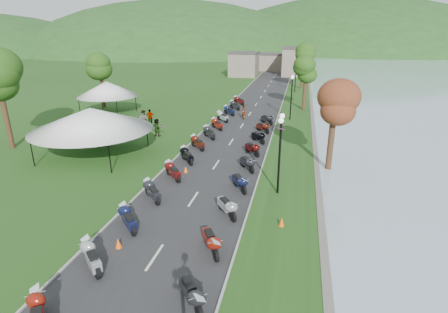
# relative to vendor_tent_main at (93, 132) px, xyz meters

# --- Properties ---
(road) EXTENTS (7.00, 120.00, 0.02)m
(road) POSITION_rel_vendor_tent_main_xyz_m (10.33, 17.96, -1.99)
(road) COLOR #2A2A2C
(road) RESTS_ON ground
(hills_backdrop) EXTENTS (360.00, 120.00, 76.00)m
(hills_backdrop) POSITION_rel_vendor_tent_main_xyz_m (10.33, 177.96, -2.00)
(hills_backdrop) COLOR #285621
(hills_backdrop) RESTS_ON ground
(far_building) EXTENTS (18.00, 16.00, 5.00)m
(far_building) POSITION_rel_vendor_tent_main_xyz_m (8.33, 62.96, 0.50)
(far_building) COLOR gray
(far_building) RESTS_ON ground
(moto_row_left) EXTENTS (2.60, 52.52, 1.10)m
(moto_row_left) POSITION_rel_vendor_tent_main_xyz_m (7.95, -1.66, -1.45)
(moto_row_left) COLOR #331411
(moto_row_left) RESTS_ON ground
(moto_row_right) EXTENTS (2.60, 37.30, 1.10)m
(moto_row_right) POSITION_rel_vendor_tent_main_xyz_m (12.80, -4.03, -1.45)
(moto_row_right) COLOR #331411
(moto_row_right) RESTS_ON ground
(vendor_tent_main) EXTENTS (6.48, 6.48, 4.00)m
(vendor_tent_main) POSITION_rel_vendor_tent_main_xyz_m (0.00, 0.00, 0.00)
(vendor_tent_main) COLOR white
(vendor_tent_main) RESTS_ON ground
(vendor_tent_side) EXTENTS (4.87, 4.87, 4.00)m
(vendor_tent_side) POSITION_rel_vendor_tent_main_xyz_m (-6.79, 14.27, 0.00)
(vendor_tent_side) COLOR white
(vendor_tent_side) RESTS_ON ground
(tree_park_left) EXTENTS (3.76, 3.76, 10.43)m
(tree_park_left) POSITION_rel_vendor_tent_main_xyz_m (-8.30, 0.19, 3.22)
(tree_park_left) COLOR #2C5917
(tree_park_left) RESTS_ON ground
(tree_lakeside) EXTENTS (2.79, 2.79, 7.75)m
(tree_lakeside) POSITION_rel_vendor_tent_main_xyz_m (18.75, 1.02, 1.88)
(tree_lakeside) COLOR #2C5917
(tree_lakeside) RESTS_ON ground
(pedestrian_a) EXTENTS (0.68, 0.68, 1.52)m
(pedestrian_a) POSITION_rel_vendor_tent_main_xyz_m (-0.21, 2.64, -2.00)
(pedestrian_a) COLOR slate
(pedestrian_a) RESTS_ON ground
(pedestrian_b) EXTENTS (1.00, 0.62, 1.96)m
(pedestrian_b) POSITION_rel_vendor_tent_main_xyz_m (0.31, 8.83, -2.00)
(pedestrian_b) COLOR slate
(pedestrian_b) RESTS_ON ground
(pedestrian_c) EXTENTS (1.11, 1.17, 1.77)m
(pedestrian_c) POSITION_rel_vendor_tent_main_xyz_m (-2.87, 6.78, -2.00)
(pedestrian_c) COLOR slate
(pedestrian_c) RESTS_ON ground
(traffic_cone_near) EXTENTS (0.33, 0.33, 0.51)m
(traffic_cone_near) POSITION_rel_vendor_tent_main_xyz_m (8.35, -11.70, -1.74)
(traffic_cone_near) COLOR #F2590C
(traffic_cone_near) RESTS_ON ground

